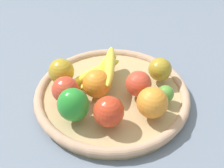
# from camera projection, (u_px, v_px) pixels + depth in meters

# --- Properties ---
(ground_plane) EXTENTS (2.40, 2.40, 0.00)m
(ground_plane) POSITION_uv_depth(u_px,v_px,m) (112.00, 99.00, 0.82)
(ground_plane) COLOR slate
(ground_plane) RESTS_ON ground
(basket) EXTENTS (0.43, 0.43, 0.04)m
(basket) POSITION_uv_depth(u_px,v_px,m) (112.00, 95.00, 0.80)
(basket) COLOR tan
(basket) RESTS_ON ground_plane
(apple_0) EXTENTS (0.07, 0.07, 0.07)m
(apple_0) POSITION_uv_depth(u_px,v_px,m) (61.00, 71.00, 0.80)
(apple_0) COLOR #AF8A23
(apple_0) RESTS_ON basket
(apple_4) EXTENTS (0.10, 0.10, 0.07)m
(apple_4) POSITION_uv_depth(u_px,v_px,m) (138.00, 84.00, 0.76)
(apple_4) COLOR #CE432D
(apple_4) RESTS_ON basket
(banana_bunch) EXTENTS (0.17, 0.18, 0.07)m
(banana_bunch) POSITION_uv_depth(u_px,v_px,m) (102.00, 69.00, 0.81)
(banana_bunch) COLOR yellow
(banana_bunch) RESTS_ON basket
(orange_0) EXTENTS (0.10, 0.10, 0.08)m
(orange_0) POSITION_uv_depth(u_px,v_px,m) (152.00, 103.00, 0.70)
(orange_0) COLOR orange
(orange_0) RESTS_ON basket
(orange_1) EXTENTS (0.11, 0.11, 0.08)m
(orange_1) POSITION_uv_depth(u_px,v_px,m) (97.00, 84.00, 0.75)
(orange_1) COLOR orange
(orange_1) RESTS_ON basket
(apple_1) EXTENTS (0.09, 0.09, 0.07)m
(apple_1) POSITION_uv_depth(u_px,v_px,m) (109.00, 112.00, 0.68)
(apple_1) COLOR red
(apple_1) RESTS_ON basket
(bell_pepper) EXTENTS (0.09, 0.08, 0.09)m
(bell_pepper) POSITION_uv_depth(u_px,v_px,m) (73.00, 105.00, 0.68)
(bell_pepper) COLOR #288D2E
(bell_pepper) RESTS_ON basket
(lime_0) EXTENTS (0.05, 0.05, 0.04)m
(lime_0) POSITION_uv_depth(u_px,v_px,m) (165.00, 94.00, 0.75)
(lime_0) COLOR #569737
(lime_0) RESTS_ON basket
(apple_2) EXTENTS (0.09, 0.09, 0.07)m
(apple_2) POSITION_uv_depth(u_px,v_px,m) (160.00, 69.00, 0.81)
(apple_2) COLOR #A78825
(apple_2) RESTS_ON basket
(apple_3) EXTENTS (0.09, 0.09, 0.07)m
(apple_3) POSITION_uv_depth(u_px,v_px,m) (65.00, 90.00, 0.74)
(apple_3) COLOR #CA3E29
(apple_3) RESTS_ON basket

